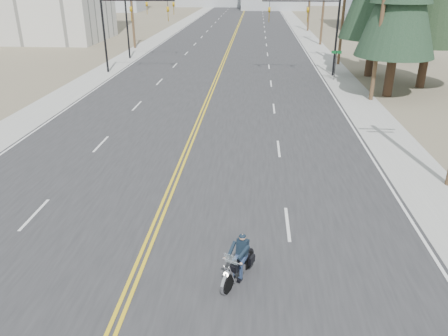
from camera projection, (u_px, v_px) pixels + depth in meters
ground_plane at (131, 286)px, 13.37m from camera, size 400.00×400.00×0.00m
road at (236, 30)px, 77.30m from camera, size 20.00×200.00×0.01m
sidewalk_left at (172, 30)px, 78.05m from camera, size 3.00×200.00×0.01m
sidewalk_right at (302, 31)px, 76.54m from camera, size 3.00×200.00×0.01m
traffic_mast_left at (124, 20)px, 41.20m from camera, size 7.10×0.26×7.00m
traffic_mast_right at (316, 21)px, 40.02m from camera, size 7.10×0.26×7.00m
traffic_mast_far at (141, 14)px, 48.55m from camera, size 6.10×0.26×7.00m
street_sign at (336, 60)px, 39.33m from camera, size 0.90×0.06×2.62m
utility_pole_b at (382, 18)px, 31.14m from camera, size 2.20×0.30×11.50m
utility_pole_c at (344, 8)px, 44.94m from camera, size 2.20×0.30×11.00m
utility_pole_left at (132, 4)px, 55.83m from camera, size 2.20×0.30×10.50m
motorcyclist at (238, 259)px, 13.35m from camera, size 1.56×2.10×1.51m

